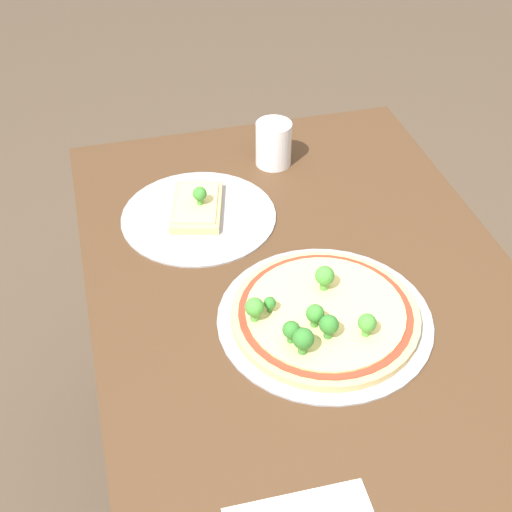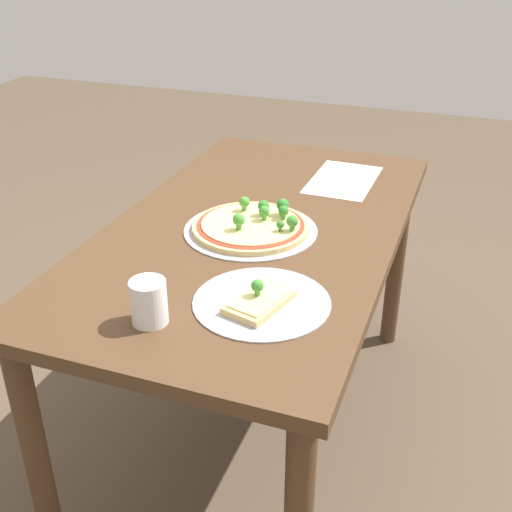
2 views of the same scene
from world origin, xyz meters
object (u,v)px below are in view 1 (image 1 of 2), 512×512
(pizza_tray_slice, at_px, (198,211))
(drinking_cup, at_px, (274,144))
(dining_table, at_px, (329,374))
(pizza_tray_whole, at_px, (323,315))

(pizza_tray_slice, bearing_deg, drinking_cup, 126.14)
(dining_table, bearing_deg, pizza_tray_slice, -158.48)
(dining_table, height_order, pizza_tray_slice, pizza_tray_slice)
(dining_table, xyz_separation_m, drinking_cup, (-0.52, 0.05, 0.14))
(dining_table, relative_size, pizza_tray_whole, 3.83)
(dining_table, distance_m, pizza_tray_whole, 0.11)
(dining_table, height_order, drinking_cup, drinking_cup)
(pizza_tray_whole, xyz_separation_m, pizza_tray_slice, (-0.34, -0.14, -0.01))
(dining_table, distance_m, drinking_cup, 0.54)
(pizza_tray_whole, height_order, drinking_cup, drinking_cup)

